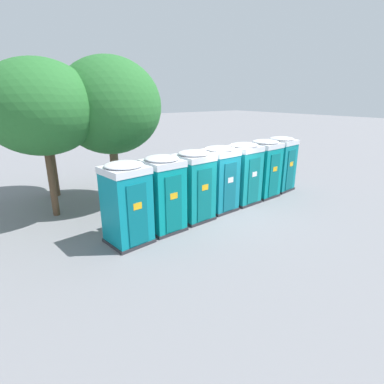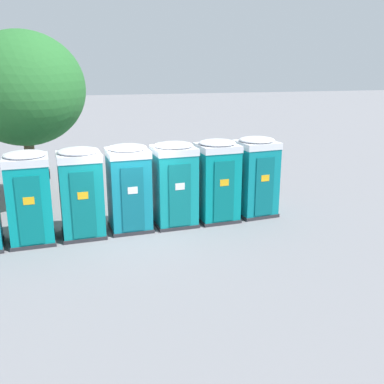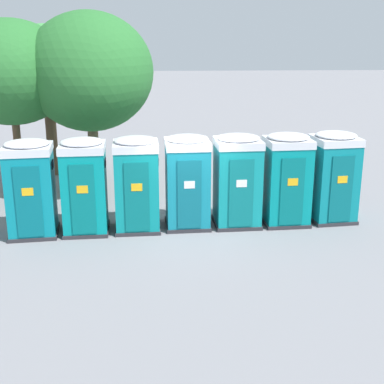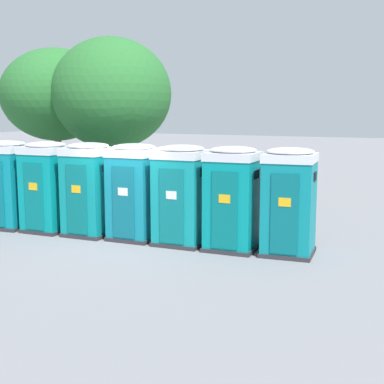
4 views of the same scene
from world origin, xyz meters
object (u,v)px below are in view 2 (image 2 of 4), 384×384
portapotty_2 (81,192)px  street_tree_0 (23,89)px  portapotty_1 (29,197)px  portapotty_6 (256,176)px  portapotty_5 (217,180)px  portapotty_4 (174,184)px  portapotty_3 (129,187)px

portapotty_2 → street_tree_0: bearing=114.8°
portapotty_1 → portapotty_6: size_ratio=1.00×
portapotty_5 → portapotty_4: bearing=-176.8°
portapotty_5 → street_tree_0: bearing=151.5°
portapotty_4 → street_tree_0: size_ratio=0.44×
portapotty_1 → portapotty_3: same height
portapotty_1 → portapotty_2: same height
portapotty_3 → street_tree_0: 5.08m
portapotty_2 → portapotty_3: (1.36, 0.17, 0.00)m
portapotty_4 → portapotty_5: same height
portapotty_3 → street_tree_0: (-2.91, 3.20, 2.66)m
portapotty_2 → portapotty_5: bearing=4.2°
portapotty_1 → street_tree_0: 4.40m
portapotty_3 → portapotty_4: same height
portapotty_2 → portapotty_4: (2.73, 0.22, -0.00)m
portapotty_4 → portapotty_5: (1.37, 0.08, 0.00)m
portapotty_6 → portapotty_2: bearing=-175.0°
portapotty_1 → portapotty_5: same height
portapotty_2 → portapotty_6: (5.46, 0.48, 0.00)m
portapotty_2 → portapotty_4: bearing=4.7°
portapotty_1 → portapotty_2: (1.36, 0.13, -0.00)m
portapotty_5 → portapotty_6: size_ratio=1.00×
portapotty_1 → portapotty_6: (6.82, 0.61, -0.00)m
portapotty_4 → street_tree_0: bearing=143.7°
portapotty_5 → portapotty_6: (1.36, 0.18, 0.00)m
street_tree_0 → portapotty_4: bearing=-36.3°
portapotty_3 → portapotty_5: 2.74m
portapotty_4 → street_tree_0: street_tree_0 is taller
portapotty_3 → portapotty_6: size_ratio=1.00×
street_tree_0 → portapotty_3: bearing=-47.7°
portapotty_4 → portapotty_6: (2.73, 0.25, 0.00)m
portapotty_1 → portapotty_3: (2.72, 0.30, -0.00)m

